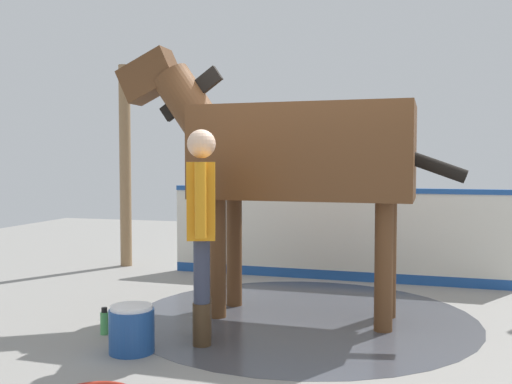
{
  "coord_description": "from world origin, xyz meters",
  "views": [
    {
      "loc": [
        -0.94,
        5.25,
        1.48
      ],
      "look_at": [
        0.45,
        0.35,
        1.21
      ],
      "focal_mm": 40.78,
      "sensor_mm": 36.0,
      "label": 1
    }
  ],
  "objects_px": {
    "bottle_spray": "(104,322)",
    "horse": "(291,153)",
    "wash_bucket": "(132,329)",
    "bottle_shampoo": "(129,318)",
    "handler": "(202,219)"
  },
  "relations": [
    {
      "from": "handler",
      "to": "bottle_spray",
      "type": "bearing_deg",
      "value": 163.97
    },
    {
      "from": "wash_bucket",
      "to": "bottle_spray",
      "type": "bearing_deg",
      "value": -38.63
    },
    {
      "from": "bottle_spray",
      "to": "horse",
      "type": "bearing_deg",
      "value": -144.29
    },
    {
      "from": "handler",
      "to": "wash_bucket",
      "type": "height_order",
      "value": "handler"
    },
    {
      "from": "wash_bucket",
      "to": "bottle_shampoo",
      "type": "bearing_deg",
      "value": -59.93
    },
    {
      "from": "wash_bucket",
      "to": "bottle_shampoo",
      "type": "relative_size",
      "value": 1.83
    },
    {
      "from": "horse",
      "to": "wash_bucket",
      "type": "bearing_deg",
      "value": 56.24
    },
    {
      "from": "horse",
      "to": "handler",
      "type": "distance_m",
      "value": 1.22
    },
    {
      "from": "horse",
      "to": "wash_bucket",
      "type": "xyz_separation_m",
      "value": [
        0.96,
        1.37,
        -1.38
      ]
    },
    {
      "from": "handler",
      "to": "bottle_spray",
      "type": "relative_size",
      "value": 7.5
    },
    {
      "from": "wash_bucket",
      "to": "bottle_shampoo",
      "type": "xyz_separation_m",
      "value": [
        0.34,
        -0.59,
        -0.09
      ]
    },
    {
      "from": "horse",
      "to": "bottle_spray",
      "type": "relative_size",
      "value": 14.53
    },
    {
      "from": "bottle_spray",
      "to": "wash_bucket",
      "type": "bearing_deg",
      "value": 141.37
    },
    {
      "from": "handler",
      "to": "bottle_shampoo",
      "type": "xyz_separation_m",
      "value": [
        0.77,
        -0.18,
        -0.92
      ]
    },
    {
      "from": "wash_bucket",
      "to": "bottle_shampoo",
      "type": "distance_m",
      "value": 0.69
    }
  ]
}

